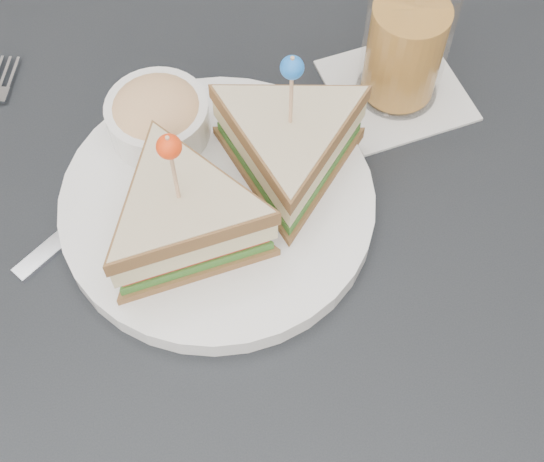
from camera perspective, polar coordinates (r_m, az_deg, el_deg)
The scene contains 4 objects.
table at distance 0.71m, azimuth -0.68°, elevation -5.91°, with size 0.80×0.80×0.75m.
plate_meal at distance 0.64m, azimuth -3.58°, elevation 3.85°, with size 0.35×0.35×0.16m.
cutlery_knife at distance 0.69m, azimuth -12.58°, elevation 2.02°, with size 0.18×0.15×0.01m.
drink_set at distance 0.71m, azimuth 10.12°, elevation 14.04°, with size 0.15×0.15×0.16m.
Camera 1 is at (-0.04, -0.29, 1.32)m, focal length 50.00 mm.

